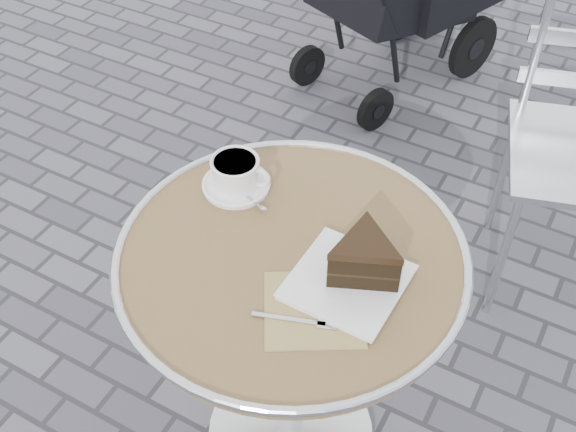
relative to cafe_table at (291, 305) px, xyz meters
The scene contains 3 objects.
cafe_table is the anchor object (origin of this frame).
cappuccino_set 0.30m from the cafe_table, 149.69° to the left, with size 0.17×0.15×0.07m.
cake_plate_set 0.26m from the cafe_table, ahead, with size 0.26×0.32×0.11m.
Camera 1 is at (0.46, -0.85, 1.80)m, focal length 45.00 mm.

